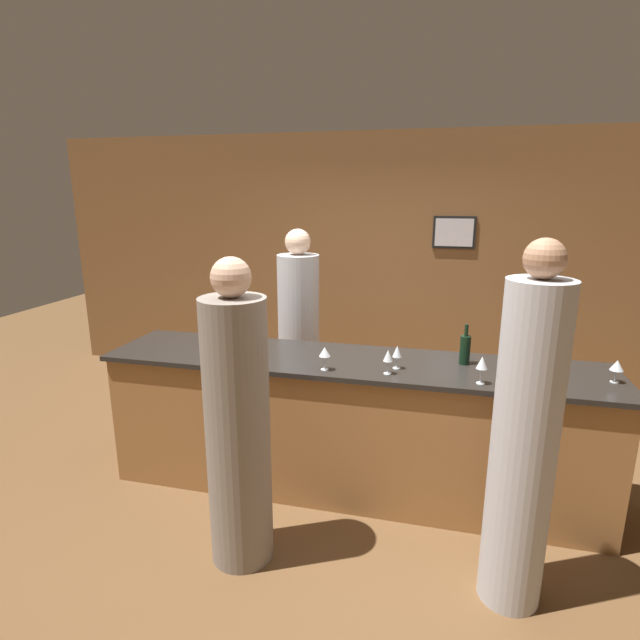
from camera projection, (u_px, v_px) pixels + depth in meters
ground_plane at (349, 486)px, 3.78m from camera, size 14.00×14.00×0.00m
back_wall at (389, 263)px, 5.57m from camera, size 8.00×0.08×2.80m
bar_counter at (350, 425)px, 3.66m from camera, size 3.56×0.74×1.01m
bartender at (299, 341)px, 4.50m from camera, size 0.37×0.37×1.86m
guest_0 at (238, 428)px, 2.87m from camera, size 0.38×0.38×1.84m
guest_1 at (524, 444)px, 2.54m from camera, size 0.33×0.33×1.97m
wine_bottle_0 at (465, 349)px, 3.42m from camera, size 0.07×0.07×0.28m
ice_bucket at (223, 334)px, 3.85m from camera, size 0.18×0.18×0.18m
wine_glass_0 at (482, 363)px, 3.06m from camera, size 0.07×0.07×0.18m
wine_glass_1 at (397, 352)px, 3.33m from camera, size 0.06×0.06×0.16m
wine_glass_2 at (325, 352)px, 3.30m from camera, size 0.08×0.08×0.16m
wine_glass_3 at (388, 356)px, 3.23m from camera, size 0.06×0.06×0.17m
wine_glass_4 at (617, 366)px, 3.08m from camera, size 0.08×0.08×0.15m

